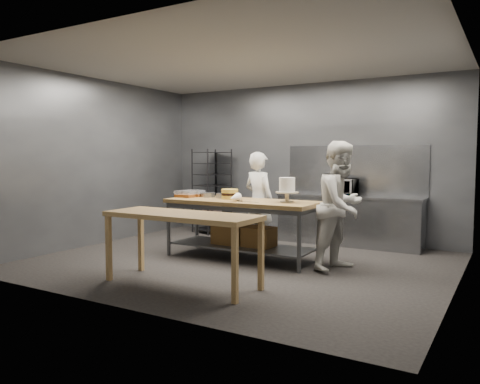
% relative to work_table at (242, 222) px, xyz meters
% --- Properties ---
extents(ground, '(6.00, 6.00, 0.00)m').
position_rel_work_table_xyz_m(ground, '(0.09, -0.23, -0.57)').
color(ground, black).
rests_on(ground, ground).
extents(back_wall, '(6.00, 0.04, 3.00)m').
position_rel_work_table_xyz_m(back_wall, '(0.09, 2.27, 0.93)').
color(back_wall, '#4C4F54').
rests_on(back_wall, ground).
extents(work_table, '(2.40, 0.90, 0.92)m').
position_rel_work_table_xyz_m(work_table, '(0.00, 0.00, 0.00)').
color(work_table, brown).
rests_on(work_table, ground).
extents(near_counter, '(2.00, 0.70, 0.90)m').
position_rel_work_table_xyz_m(near_counter, '(0.13, -1.69, 0.24)').
color(near_counter, olive).
rests_on(near_counter, ground).
extents(back_counter, '(2.60, 0.60, 0.90)m').
position_rel_work_table_xyz_m(back_counter, '(1.09, 1.95, -0.12)').
color(back_counter, slate).
rests_on(back_counter, ground).
extents(splashback_panel, '(2.60, 0.02, 0.90)m').
position_rel_work_table_xyz_m(splashback_panel, '(1.09, 2.25, 0.78)').
color(splashback_panel, slate).
rests_on(splashback_panel, back_counter).
extents(speed_rack, '(0.78, 0.81, 1.75)m').
position_rel_work_table_xyz_m(speed_rack, '(-1.83, 1.87, 0.28)').
color(speed_rack, black).
rests_on(speed_rack, ground).
extents(chef_behind, '(0.70, 0.55, 1.67)m').
position_rel_work_table_xyz_m(chef_behind, '(-0.07, 0.69, 0.26)').
color(chef_behind, white).
rests_on(chef_behind, ground).
extents(chef_right, '(0.91, 1.04, 1.81)m').
position_rel_work_table_xyz_m(chef_right, '(1.56, 0.09, 0.33)').
color(chef_right, silver).
rests_on(chef_right, ground).
extents(microwave, '(0.54, 0.37, 0.30)m').
position_rel_work_table_xyz_m(microwave, '(0.94, 1.95, 0.48)').
color(microwave, black).
rests_on(microwave, back_counter).
extents(frosted_cake_stand, '(0.34, 0.34, 0.37)m').
position_rel_work_table_xyz_m(frosted_cake_stand, '(0.76, 0.02, 0.58)').
color(frosted_cake_stand, '#B9AE94').
rests_on(frosted_cake_stand, work_table).
extents(layer_cake, '(0.26, 0.26, 0.16)m').
position_rel_work_table_xyz_m(layer_cake, '(-0.25, 0.05, 0.43)').
color(layer_cake, '#E5CD48').
rests_on(layer_cake, work_table).
extents(cake_pans, '(0.81, 0.30, 0.07)m').
position_rel_work_table_xyz_m(cake_pans, '(-0.75, 0.20, 0.39)').
color(cake_pans, gray).
rests_on(cake_pans, work_table).
extents(piping_bag, '(0.20, 0.40, 0.12)m').
position_rel_work_table_xyz_m(piping_bag, '(0.02, -0.27, 0.41)').
color(piping_bag, white).
rests_on(piping_bag, work_table).
extents(offset_spatula, '(0.36, 0.02, 0.02)m').
position_rel_work_table_xyz_m(offset_spatula, '(0.18, -0.22, 0.35)').
color(offset_spatula, slate).
rests_on(offset_spatula, work_table).
extents(pastry_clamshells, '(0.35, 0.42, 0.11)m').
position_rel_work_table_xyz_m(pastry_clamshells, '(-1.04, 0.05, 0.40)').
color(pastry_clamshells, brown).
rests_on(pastry_clamshells, work_table).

